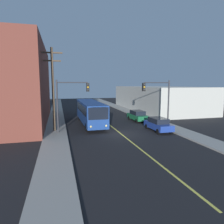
# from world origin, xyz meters

# --- Properties ---
(ground_plane) EXTENTS (120.00, 120.00, 0.00)m
(ground_plane) POSITION_xyz_m (0.00, 0.00, 0.00)
(ground_plane) COLOR black
(sidewalk_left) EXTENTS (2.50, 90.00, 0.15)m
(sidewalk_left) POSITION_xyz_m (-7.25, 10.00, 0.07)
(sidewalk_left) COLOR gray
(sidewalk_left) RESTS_ON ground
(sidewalk_right) EXTENTS (2.50, 90.00, 0.15)m
(sidewalk_right) POSITION_xyz_m (7.25, 10.00, 0.07)
(sidewalk_right) COLOR gray
(sidewalk_right) RESTS_ON ground
(lane_stripe_center) EXTENTS (0.16, 60.00, 0.01)m
(lane_stripe_center) POSITION_xyz_m (0.00, 15.00, 0.01)
(lane_stripe_center) COLOR #D8CC4C
(lane_stripe_center) RESTS_ON ground
(building_left_brick) EXTENTS (10.00, 22.31, 11.14)m
(building_left_brick) POSITION_xyz_m (-13.49, 10.28, 5.57)
(building_left_brick) COLOR brown
(building_left_brick) RESTS_ON ground
(building_right_warehouse) EXTENTS (12.00, 25.19, 5.12)m
(building_right_warehouse) POSITION_xyz_m (14.49, 19.21, 2.56)
(building_right_warehouse) COLOR #B2B2A8
(building_right_warehouse) RESTS_ON ground
(city_bus) EXTENTS (2.65, 12.18, 3.20)m
(city_bus) POSITION_xyz_m (-2.53, 6.54, 1.82)
(city_bus) COLOR navy
(city_bus) RESTS_ON ground
(parked_car_blue) EXTENTS (1.86, 4.42, 1.62)m
(parked_car_blue) POSITION_xyz_m (4.80, 0.14, 0.84)
(parked_car_blue) COLOR navy
(parked_car_blue) RESTS_ON ground
(parked_car_green) EXTENTS (1.97, 4.47, 1.62)m
(parked_car_green) POSITION_xyz_m (4.93, 7.11, 0.84)
(parked_car_green) COLOR #196038
(parked_car_green) RESTS_ON ground
(utility_pole_near) EXTENTS (2.40, 0.28, 9.67)m
(utility_pole_near) POSITION_xyz_m (-7.37, 2.98, 5.48)
(utility_pole_near) COLOR brown
(utility_pole_near) RESTS_ON sidewalk_left
(traffic_signal_left_corner) EXTENTS (3.75, 0.48, 6.00)m
(traffic_signal_left_corner) POSITION_xyz_m (-5.41, 1.92, 4.30)
(traffic_signal_left_corner) COLOR #2D2D33
(traffic_signal_left_corner) RESTS_ON sidewalk_left
(traffic_signal_right_corner) EXTENTS (3.75, 0.48, 6.00)m
(traffic_signal_right_corner) POSITION_xyz_m (5.41, 1.61, 4.30)
(traffic_signal_right_corner) COLOR #2D2D33
(traffic_signal_right_corner) RESTS_ON sidewalk_right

